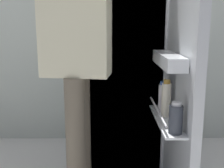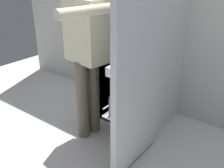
# 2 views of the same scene
# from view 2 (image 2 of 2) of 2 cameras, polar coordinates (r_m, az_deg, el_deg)

# --- Properties ---
(ground_plane) EXTENTS (5.72, 5.72, 0.00)m
(ground_plane) POSITION_cam_2_polar(r_m,az_deg,el_deg) (2.63, -0.80, -12.40)
(ground_plane) COLOR silver
(refrigerator) EXTENTS (0.72, 1.32, 1.78)m
(refrigerator) POSITION_cam_2_polar(r_m,az_deg,el_deg) (2.63, 6.65, 9.01)
(refrigerator) COLOR silver
(refrigerator) RESTS_ON ground_plane
(person) EXTENTS (0.52, 0.73, 1.58)m
(person) POSITION_cam_2_polar(r_m,az_deg,el_deg) (2.36, -5.66, 8.47)
(person) COLOR #665B4C
(person) RESTS_ON ground_plane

